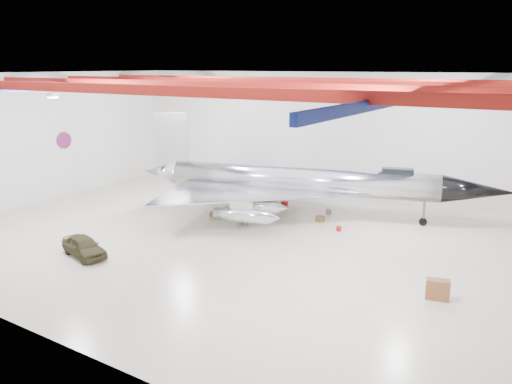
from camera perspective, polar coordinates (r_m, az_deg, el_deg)
The scene contains 17 objects.
floor at distance 34.39m, azimuth -2.35°, elevation -5.35°, with size 40.00×40.00×0.00m, color beige.
wall_back at distance 45.98m, azimuth 8.19°, elevation 6.57°, with size 40.00×40.00×0.00m, color silver.
wall_left at distance 47.09m, azimuth -23.12°, elevation 5.76°, with size 30.00×30.00×0.00m, color silver.
ceiling at distance 32.41m, azimuth -2.56°, elevation 13.30°, with size 40.00×40.00×0.00m, color #0A0F38.
ceiling_structure at distance 32.42m, azimuth -2.54°, elevation 12.11°, with size 39.50×29.50×1.08m.
wall_roundel at distance 48.27m, azimuth -21.09°, elevation 5.53°, with size 1.50×1.50×0.10m, color #B21414.
jet_aircraft at distance 38.97m, azimuth 5.04°, elevation 0.92°, with size 28.22×20.43×7.87m.
jeep at distance 32.88m, azimuth -19.06°, elevation -5.89°, with size 1.53×3.81×1.30m, color #39341C.
desk at distance 27.31m, azimuth 20.04°, elevation -10.42°, with size 1.15×0.58×1.06m, color brown.
crate_ply at distance 39.43m, azimuth -4.91°, elevation -2.54°, with size 0.50×0.40×0.35m, color olive.
toolbox_red at distance 42.34m, azimuth 3.27°, elevation -1.32°, with size 0.51×0.41×0.36m, color #9D130F.
engine_drum at distance 37.07m, azimuth -1.28°, elevation -3.50°, with size 0.51×0.51×0.46m, color #59595B.
parts_bin at distance 38.41m, azimuth 7.35°, elevation -3.02°, with size 0.58×0.46×0.41m, color olive.
crate_small at distance 43.31m, azimuth -2.57°, elevation -1.02°, with size 0.37×0.30×0.26m, color #59595B.
tool_chest at distance 36.36m, azimuth 9.44°, elevation -4.16°, with size 0.37×0.37×0.33m, color #9D130F.
oil_barrel at distance 37.87m, azimuth 0.97°, elevation -3.19°, with size 0.51×0.41×0.36m, color olive.
spares_box at distance 40.33m, azimuth 8.30°, elevation -2.23°, with size 0.43×0.43×0.39m, color #59595B.
Camera 1 is at (18.28, -26.76, 11.53)m, focal length 35.00 mm.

